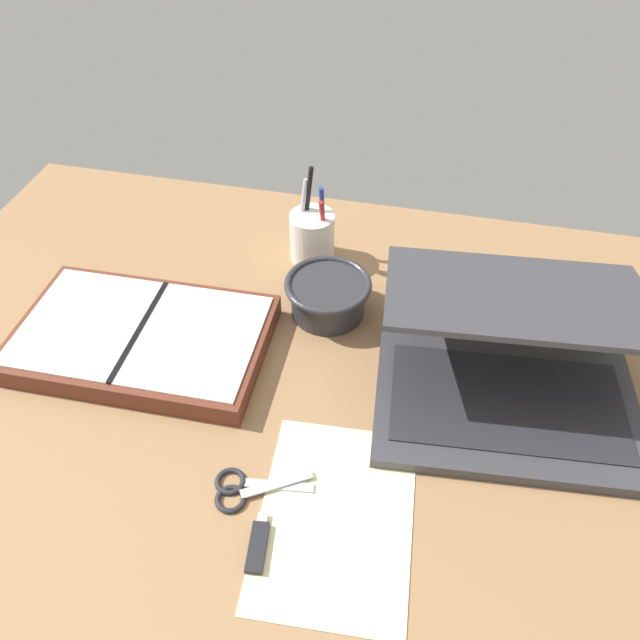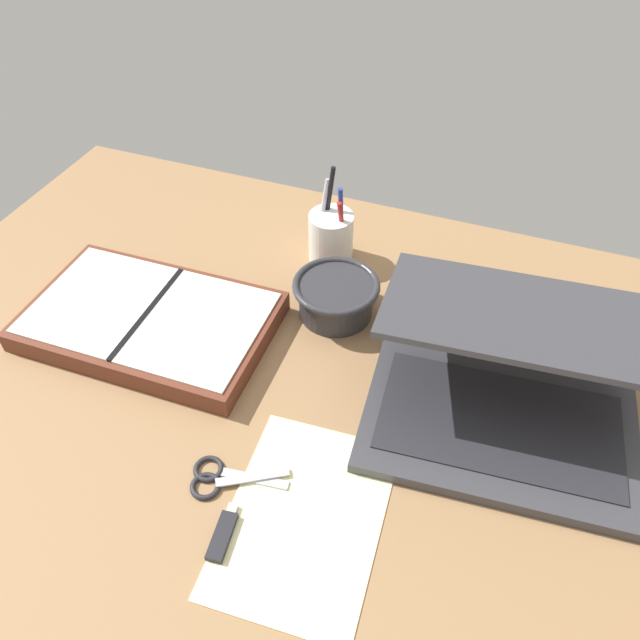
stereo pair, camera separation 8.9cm
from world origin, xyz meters
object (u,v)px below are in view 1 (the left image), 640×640
(scissors, at_px, (242,489))
(laptop, at_px, (510,367))
(bowl, at_px, (328,295))
(pen_cup, at_px, (312,236))
(planner, at_px, (142,338))

(scissors, bearing_deg, laptop, 16.99)
(bowl, relative_size, pen_cup, 0.82)
(bowl, xyz_separation_m, pen_cup, (-0.06, 0.13, 0.01))
(pen_cup, height_order, scissors, pen_cup)
(pen_cup, relative_size, planner, 0.44)
(laptop, distance_m, pen_cup, 0.41)
(laptop, relative_size, scissors, 3.07)
(pen_cup, bearing_deg, scissors, -87.72)
(laptop, relative_size, planner, 1.02)
(laptop, distance_m, bowl, 0.30)
(pen_cup, bearing_deg, planner, -126.95)
(laptop, height_order, bowl, laptop)
(laptop, bearing_deg, scissors, -148.79)
(pen_cup, xyz_separation_m, scissors, (0.02, -0.47, -0.04))
(planner, bearing_deg, pen_cup, 51.95)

